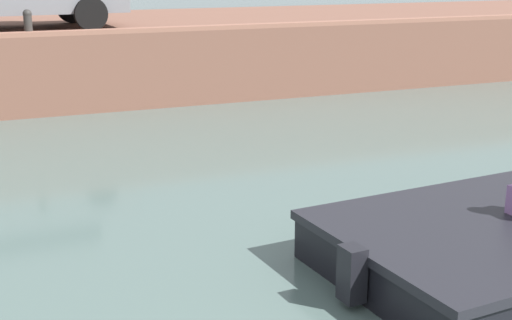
{
  "coord_description": "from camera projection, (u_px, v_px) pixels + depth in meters",
  "views": [
    {
      "loc": [
        -2.12,
        -0.11,
        2.63
      ],
      "look_at": [
        -0.3,
        4.35,
        1.27
      ],
      "focal_mm": 50.0,
      "sensor_mm": 36.0,
      "label": 1
    }
  ],
  "objects": [
    {
      "name": "far_wall_coping",
      "position": [
        95.0,
        32.0,
        12.39
      ],
      "size": [
        60.0,
        0.24,
        0.08
      ],
      "primitive_type": "cube",
      "color": "#925F4C",
      "rests_on": "far_quay_wall"
    },
    {
      "name": "ground_plane",
      "position": [
        214.0,
        233.0,
        7.13
      ],
      "size": [
        400.0,
        400.0,
        0.0
      ],
      "primitive_type": "plane",
      "color": "#4C605B"
    },
    {
      "name": "mooring_bollard_mid",
      "position": [
        28.0,
        22.0,
        12.06
      ],
      "size": [
        0.15,
        0.15,
        0.44
      ],
      "color": "#2D2B28",
      "rests_on": "far_quay_wall"
    },
    {
      "name": "far_quay_wall",
      "position": [
        73.0,
        54.0,
        15.16
      ],
      "size": [
        60.0,
        6.0,
        1.38
      ],
      "primitive_type": "cube",
      "color": "brown",
      "rests_on": "ground"
    }
  ]
}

